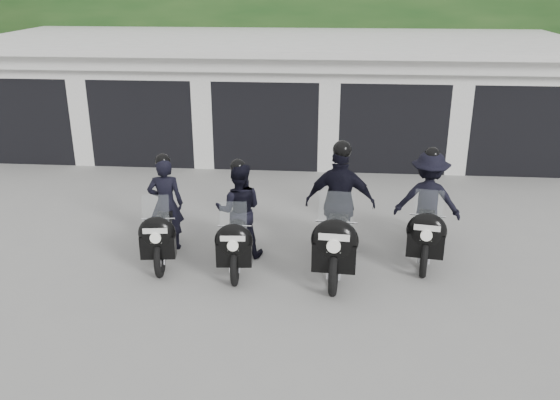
# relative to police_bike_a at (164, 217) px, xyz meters

# --- Properties ---
(ground) EXTENTS (80.00, 80.00, 0.00)m
(ground) POSITION_rel_police_bike_a_xyz_m (1.21, -0.51, -0.72)
(ground) COLOR gray
(ground) RESTS_ON ground
(garage_block) EXTENTS (16.40, 6.80, 2.96)m
(garage_block) POSITION_rel_police_bike_a_xyz_m (1.21, 7.55, 0.71)
(garage_block) COLOR white
(garage_block) RESTS_ON ground
(background_vegetation) EXTENTS (20.00, 3.90, 5.80)m
(background_vegetation) POSITION_rel_police_bike_a_xyz_m (1.58, 12.41, 2.05)
(background_vegetation) COLOR #173A15
(background_vegetation) RESTS_ON ground
(police_bike_a) EXTENTS (0.78, 2.07, 1.81)m
(police_bike_a) POSITION_rel_police_bike_a_xyz_m (0.00, 0.00, 0.00)
(police_bike_a) COLOR black
(police_bike_a) RESTS_ON ground
(police_bike_b) EXTENTS (0.85, 2.07, 1.80)m
(police_bike_b) POSITION_rel_police_bike_a_xyz_m (1.29, -0.07, 0.04)
(police_bike_b) COLOR black
(police_bike_b) RESTS_ON ground
(police_bike_c) EXTENTS (1.22, 2.47, 2.15)m
(police_bike_c) POSITION_rel_police_bike_a_xyz_m (2.97, -0.05, 0.19)
(police_bike_c) COLOR black
(police_bike_c) RESTS_ON ground
(police_bike_d) EXTENTS (1.23, 2.19, 1.91)m
(police_bike_d) POSITION_rel_police_bike_a_xyz_m (4.50, 0.53, 0.10)
(police_bike_d) COLOR black
(police_bike_d) RESTS_ON ground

